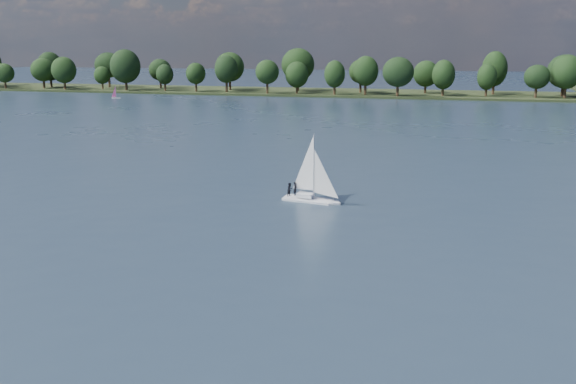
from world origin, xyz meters
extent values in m
plane|color=#233342|center=(0.00, 100.00, 0.00)|extent=(700.00, 700.00, 0.00)
cube|color=black|center=(0.00, 212.00, 0.00)|extent=(660.00, 40.00, 1.50)
cube|color=silver|center=(-10.83, 42.81, 0.00)|extent=(6.53, 2.89, 0.74)
cube|color=silver|center=(-10.83, 42.81, 0.74)|extent=(2.03, 1.44, 0.46)
cylinder|color=silver|center=(-10.83, 42.81, 4.23)|extent=(0.11, 0.11, 7.43)
imported|color=black|center=(-12.60, 43.24, 1.35)|extent=(0.42, 0.61, 1.60)
imported|color=black|center=(-13.04, 42.54, 1.35)|extent=(0.88, 0.96, 1.60)
cube|color=white|center=(-107.77, 170.77, 0.00)|extent=(2.91, 2.47, 0.45)
cylinder|color=silver|center=(-107.77, 170.77, 2.23)|extent=(0.08, 0.08, 3.97)
cube|color=#545658|center=(-163.11, 195.96, 0.00)|extent=(4.22, 2.48, 0.50)
camera|label=1|loc=(5.11, -27.22, 17.55)|focal=40.00mm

